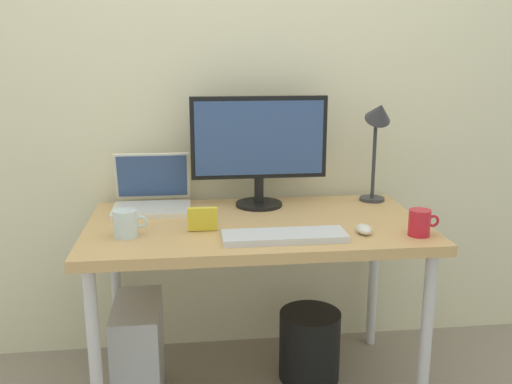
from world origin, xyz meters
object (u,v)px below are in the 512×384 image
object	(u,v)px
coffee_mug	(420,223)
computer_tower	(139,353)
keyboard	(284,236)
mouse	(364,229)
photo_frame	(203,219)
monitor	(259,144)
laptop	(152,195)
wastebasket	(310,345)
glass_cup	(126,223)
desk_lamp	(378,128)
desk	(256,237)

from	to	relation	value
coffee_mug	computer_tower	size ratio (longest dim) A/B	0.27
keyboard	computer_tower	size ratio (longest dim) A/B	1.05
mouse	photo_frame	bearing A→B (deg)	170.79
monitor	keyboard	distance (m)	0.52
computer_tower	photo_frame	bearing A→B (deg)	-12.81
laptop	wastebasket	bearing A→B (deg)	-17.04
coffee_mug	glass_cup	size ratio (longest dim) A/B	0.95
monitor	computer_tower	size ratio (longest dim) A/B	1.37
coffee_mug	keyboard	bearing A→B (deg)	178.42
keyboard	monitor	bearing A→B (deg)	94.26
desk_lamp	desk	bearing A→B (deg)	-157.26
mouse	coffee_mug	size ratio (longest dim) A/B	0.79
keyboard	photo_frame	xyz separation A→B (m)	(-0.28, 0.13, 0.04)
monitor	desk_lamp	distance (m)	0.52
keyboard	glass_cup	world-z (taller)	glass_cup
mouse	glass_cup	size ratio (longest dim) A/B	0.75
desk	glass_cup	distance (m)	0.51
monitor	computer_tower	distance (m)	0.98
photo_frame	monitor	bearing A→B (deg)	52.79
desk	desk_lamp	size ratio (longest dim) A/B	2.83
monitor	coffee_mug	world-z (taller)	monitor
glass_cup	coffee_mug	bearing A→B (deg)	-6.04
computer_tower	wastebasket	bearing A→B (deg)	6.95
laptop	coffee_mug	size ratio (longest dim) A/B	2.81
keyboard	mouse	xyz separation A→B (m)	(0.30, 0.03, 0.01)
mouse	photo_frame	xyz separation A→B (m)	(-0.58, 0.09, 0.03)
mouse	coffee_mug	world-z (taller)	coffee_mug
monitor	glass_cup	size ratio (longest dim) A/B	4.78
laptop	desk_lamp	xyz separation A→B (m)	(0.97, -0.02, 0.27)
desk_lamp	wastebasket	bearing A→B (deg)	-149.89
desk_lamp	coffee_mug	bearing A→B (deg)	-88.40
desk	computer_tower	bearing A→B (deg)	-175.41
desk_lamp	glass_cup	world-z (taller)	desk_lamp
desk_lamp	laptop	bearing A→B (deg)	179.05
laptop	glass_cup	xyz separation A→B (m)	(-0.07, -0.37, -0.01)
coffee_mug	glass_cup	world-z (taller)	glass_cup
glass_cup	computer_tower	xyz separation A→B (m)	(0.01, 0.09, -0.57)
monitor	photo_frame	size ratio (longest dim) A/B	5.22
keyboard	desk_lamp	bearing A→B (deg)	43.54
desk	coffee_mug	distance (m)	0.62
coffee_mug	photo_frame	world-z (taller)	coffee_mug
desk_lamp	coffee_mug	distance (m)	0.55
monitor	coffee_mug	bearing A→B (deg)	-41.66
monitor	keyboard	world-z (taller)	monitor
desk	mouse	size ratio (longest dim) A/B	14.52
keyboard	wastebasket	size ratio (longest dim) A/B	1.47
keyboard	wastebasket	distance (m)	0.67
laptop	desk	bearing A→B (deg)	-30.96
computer_tower	glass_cup	bearing A→B (deg)	-96.98
monitor	computer_tower	world-z (taller)	monitor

